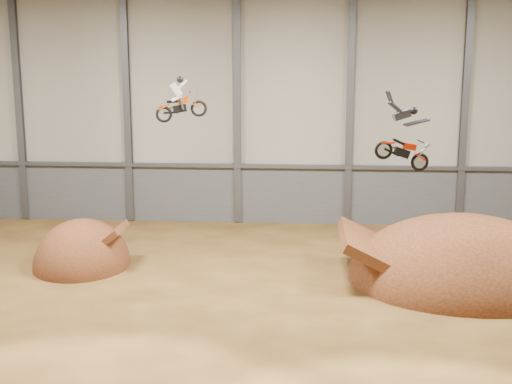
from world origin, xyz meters
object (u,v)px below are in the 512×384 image
landing_ramp (462,281)px  fmx_rider_a (182,96)px  takeoff_ramp (83,266)px  fmx_rider_b (400,132)px

landing_ramp → fmx_rider_a: fmx_rider_a is taller
takeoff_ramp → fmx_rider_a: bearing=-12.1°
takeoff_ramp → fmx_rider_b: 17.03m
takeoff_ramp → fmx_rider_b: (14.80, -4.12, 7.34)m
takeoff_ramp → fmx_rider_b: bearing=-15.6°
fmx_rider_b → landing_ramp: bearing=30.8°
fmx_rider_a → takeoff_ramp: bearing=155.7°
fmx_rider_b → takeoff_ramp: bearing=154.5°
landing_ramp → fmx_rider_b: size_ratio=3.38×
takeoff_ramp → fmx_rider_b: size_ratio=1.72×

